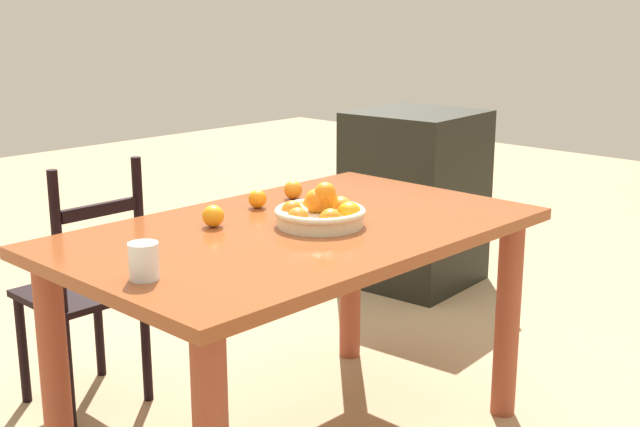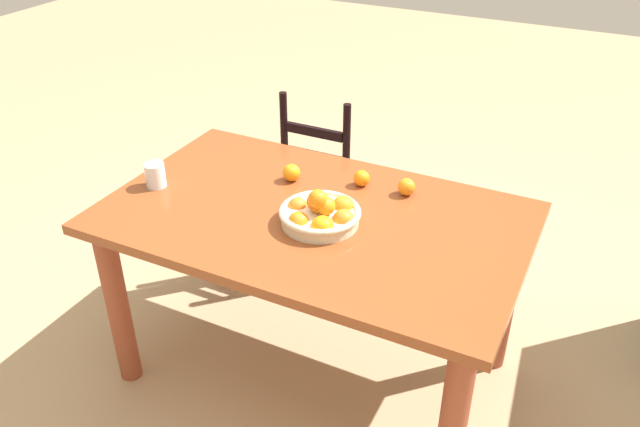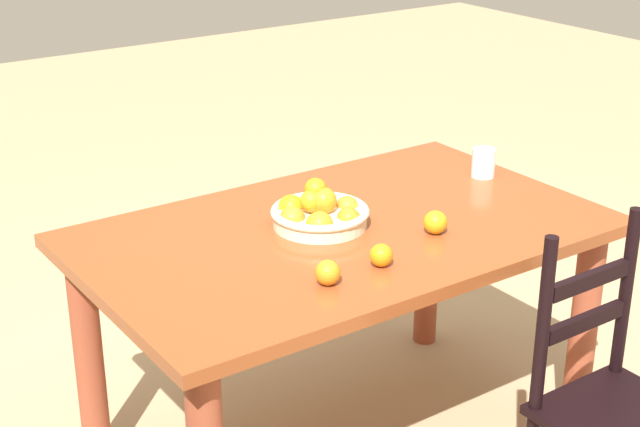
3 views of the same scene
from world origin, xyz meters
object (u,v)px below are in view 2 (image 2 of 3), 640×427
dining_table (314,243)px  chair_near_window (326,184)px  orange_loose_2 (291,173)px  orange_loose_0 (362,178)px  orange_loose_1 (406,187)px  fruit_bowl (321,213)px  drinking_glass (155,175)px

dining_table → chair_near_window: 0.87m
dining_table → orange_loose_2: bearing=135.7°
orange_loose_0 → orange_loose_2: 0.28m
chair_near_window → orange_loose_1: chair_near_window is taller
fruit_bowl → orange_loose_2: bearing=136.2°
dining_table → drinking_glass: 0.68m
chair_near_window → orange_loose_2: (0.13, -0.59, 0.38)m
orange_loose_0 → drinking_glass: bearing=-153.3°
fruit_bowl → orange_loose_2: (-0.25, 0.24, -0.01)m
dining_table → orange_loose_0: 0.33m
dining_table → orange_loose_2: orange_loose_2 is taller
chair_near_window → orange_loose_2: 0.71m
orange_loose_1 → dining_table: bearing=-131.9°
orange_loose_0 → fruit_bowl: bearing=-93.4°
dining_table → orange_loose_1: (0.26, 0.29, 0.17)m
fruit_bowl → orange_loose_2: size_ratio=4.22×
chair_near_window → fruit_bowl: chair_near_window is taller
chair_near_window → orange_loose_2: chair_near_window is taller
orange_loose_0 → chair_near_window: bearing=128.5°
fruit_bowl → orange_loose_1: (0.20, 0.33, -0.01)m
dining_table → fruit_bowl: bearing=-42.1°
chair_near_window → orange_loose_0: 0.74m
chair_near_window → orange_loose_1: bearing=139.6°
chair_near_window → orange_loose_2: size_ratio=13.48×
dining_table → orange_loose_1: bearing=48.1°
chair_near_window → orange_loose_1: (0.58, -0.49, 0.38)m
fruit_bowl → orange_loose_1: fruit_bowl is taller
orange_loose_1 → drinking_glass: size_ratio=0.69×
orange_loose_1 → orange_loose_0: bearing=-177.2°
chair_near_window → fruit_bowl: (0.38, -0.83, 0.39)m
orange_loose_0 → orange_loose_2: (-0.27, -0.09, 0.00)m
fruit_bowl → orange_loose_1: 0.39m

